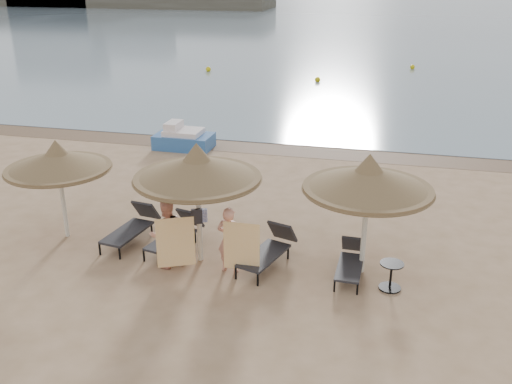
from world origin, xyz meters
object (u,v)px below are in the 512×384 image
at_px(palapa_left, 58,161).
at_px(lounger_near_right, 269,249).
at_px(pedal_boat, 183,139).
at_px(person_right, 229,235).
at_px(lounger_far_right, 351,260).
at_px(side_table, 391,277).
at_px(palapa_right, 368,179).
at_px(lounger_near_left, 177,233).
at_px(person_left, 166,228).
at_px(lounger_far_left, 133,226).
at_px(palapa_center, 197,168).

height_order(palapa_left, lounger_near_right, palapa_left).
xyz_separation_m(lounger_near_right, pedal_boat, (-5.06, 7.97, -0.01)).
bearing_deg(person_right, lounger_near_right, -136.70).
relative_size(lounger_near_right, lounger_far_right, 1.22).
relative_size(palapa_left, lounger_near_right, 1.31).
bearing_deg(side_table, palapa_left, 175.27).
relative_size(palapa_left, palapa_right, 0.91).
relative_size(person_right, pedal_boat, 0.84).
bearing_deg(palapa_right, lounger_near_left, 177.80).
xyz_separation_m(lounger_far_right, person_left, (-4.12, -0.64, 0.63)).
bearing_deg(lounger_far_right, pedal_boat, 132.21).
bearing_deg(lounger_far_left, lounger_near_right, 2.45).
distance_m(lounger_far_left, lounger_far_right, 5.49).
bearing_deg(lounger_far_left, lounger_near_left, 3.28).
bearing_deg(person_left, pedal_boat, -114.68).
height_order(lounger_near_left, lounger_far_right, lounger_near_left).
height_order(palapa_center, palapa_right, palapa_center).
xyz_separation_m(palapa_right, pedal_boat, (-7.18, 7.86, -1.87)).
height_order(lounger_near_right, person_right, person_right).
relative_size(lounger_far_left, lounger_near_right, 0.99).
distance_m(lounger_near_left, person_left, 1.13).
bearing_deg(person_left, person_right, 141.35).
xyz_separation_m(lounger_far_left, side_table, (6.36, -0.89, -0.09)).
xyz_separation_m(palapa_center, lounger_far_left, (-1.99, 0.62, -1.91)).
bearing_deg(person_left, lounger_near_left, -124.32).
relative_size(lounger_far_left, person_left, 1.02).
bearing_deg(person_right, lounger_near_left, -20.37).
distance_m(lounger_near_right, person_right, 1.12).
bearing_deg(palapa_center, side_table, -3.58).
xyz_separation_m(lounger_far_left, lounger_near_left, (1.22, -0.12, -0.01)).
xyz_separation_m(palapa_center, person_left, (-0.63, -0.45, -1.34)).
relative_size(lounger_near_right, person_right, 1.08).
height_order(palapa_center, lounger_far_left, palapa_center).
relative_size(palapa_left, lounger_far_left, 1.33).
bearing_deg(palapa_left, person_left, -15.32).
bearing_deg(lounger_near_right, palapa_center, -155.03).
distance_m(palapa_left, lounger_far_right, 7.42).
bearing_deg(pedal_boat, palapa_center, -65.89).
bearing_deg(lounger_far_right, palapa_center, -175.64).
bearing_deg(palapa_left, lounger_near_right, -1.89).
bearing_deg(palapa_right, person_right, -166.92).
xyz_separation_m(palapa_left, palapa_center, (3.73, -0.40, 0.25)).
xyz_separation_m(side_table, person_right, (-3.56, -0.07, 0.62)).
distance_m(palapa_center, side_table, 4.81).
xyz_separation_m(lounger_near_left, lounger_near_right, (2.38, -0.28, 0.01)).
height_order(palapa_right, person_right, palapa_right).
distance_m(lounger_near_left, side_table, 5.20).
xyz_separation_m(lounger_far_left, pedal_boat, (-1.46, 7.58, -0.01)).
height_order(palapa_left, person_right, palapa_left).
bearing_deg(side_table, palapa_center, 176.42).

